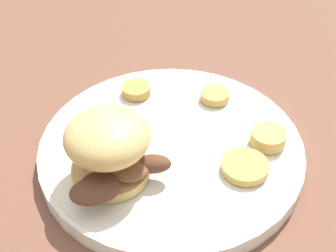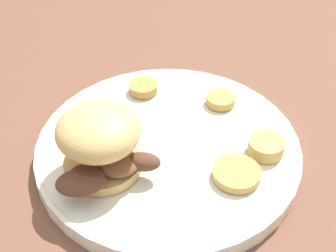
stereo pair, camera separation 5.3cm
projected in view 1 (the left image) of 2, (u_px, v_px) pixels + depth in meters
name	position (u px, v px, depth m)	size (l,w,h in m)	color
ground_plane	(168.00, 156.00, 0.56)	(4.00, 4.00, 0.00)	brown
dinner_plate	(168.00, 148.00, 0.55)	(0.31, 0.31, 0.02)	white
sandwich	(106.00, 148.00, 0.48)	(0.14, 0.11, 0.08)	tan
potato_round_0	(241.00, 167.00, 0.51)	(0.05, 0.05, 0.01)	tan
potato_round_1	(264.00, 135.00, 0.54)	(0.04, 0.04, 0.02)	tan
potato_round_2	(212.00, 96.00, 0.61)	(0.04, 0.04, 0.01)	tan
potato_round_3	(133.00, 90.00, 0.61)	(0.04, 0.04, 0.01)	#BC8942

